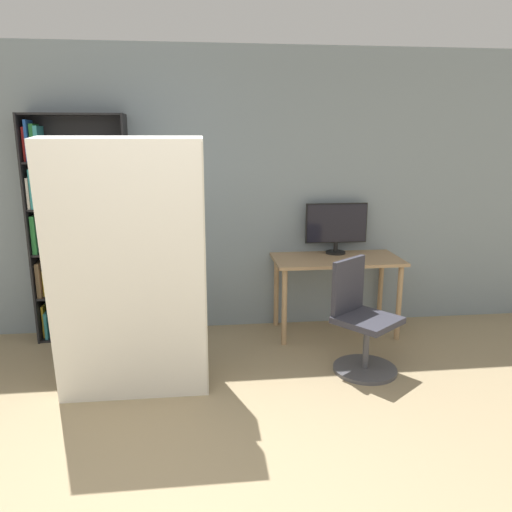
{
  "coord_description": "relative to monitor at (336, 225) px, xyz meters",
  "views": [
    {
      "loc": [
        0.08,
        -1.76,
        1.88
      ],
      "look_at": [
        0.47,
        1.67,
        1.05
      ],
      "focal_mm": 35.0,
      "sensor_mm": 36.0,
      "label": 1
    }
  ],
  "objects": [
    {
      "name": "office_chair",
      "position": [
        -0.04,
        -1.0,
        -0.66
      ],
      "size": [
        0.62,
        0.62,
        0.92
      ],
      "color": "#4C4C51",
      "rests_on": "ground"
    },
    {
      "name": "monitor",
      "position": [
        0.0,
        0.0,
        0.0
      ],
      "size": [
        0.61,
        0.19,
        0.5
      ],
      "color": "black",
      "rests_on": "desk"
    },
    {
      "name": "wall_back",
      "position": [
        -1.41,
        0.14,
        0.32
      ],
      "size": [
        8.0,
        0.06,
        2.7
      ],
      "color": "gray",
      "rests_on": "ground"
    },
    {
      "name": "mattress_near",
      "position": [
        -1.83,
        -1.24,
        -0.09
      ],
      "size": [
        1.08,
        0.4,
        1.89
      ],
      "color": "silver",
      "rests_on": "ground"
    },
    {
      "name": "bookshelf",
      "position": [
        -2.52,
        0.01,
        -0.05
      ],
      "size": [
        0.89,
        0.28,
        2.08
      ],
      "color": "black",
      "rests_on": "ground"
    },
    {
      "name": "mattress_far",
      "position": [
        -1.83,
        -0.91,
        -0.09
      ],
      "size": [
        1.08,
        0.32,
        1.88
      ],
      "color": "silver",
      "rests_on": "ground"
    },
    {
      "name": "desk",
      "position": [
        -0.04,
        -0.19,
        -0.39
      ],
      "size": [
        1.21,
        0.61,
        0.75
      ],
      "color": "tan",
      "rests_on": "ground"
    }
  ]
}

